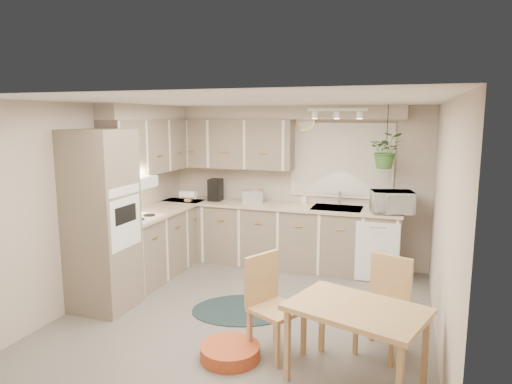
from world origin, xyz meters
TOP-DOWN VIEW (x-y plane):
  - floor at (0.00, 0.00)m, footprint 4.20×4.20m
  - ceiling at (0.00, 0.00)m, footprint 4.20×4.20m
  - wall_back at (0.00, 2.10)m, footprint 4.00×0.04m
  - wall_front at (0.00, -2.10)m, footprint 4.00×0.04m
  - wall_left at (-2.00, 0.00)m, footprint 0.04×4.20m
  - wall_right at (2.00, 0.00)m, footprint 0.04×4.20m
  - base_cab_left at (-1.70, 0.88)m, footprint 0.60×1.85m
  - base_cab_back at (-0.20, 1.80)m, footprint 3.60×0.60m
  - counter_left at (-1.69, 0.88)m, footprint 0.64×1.89m
  - counter_back at (-0.20, 1.79)m, footprint 3.64×0.64m
  - oven_stack at (-1.68, -0.38)m, footprint 0.65×0.65m
  - wall_oven_face at (-1.35, -0.38)m, footprint 0.02×0.56m
  - upper_cab_left at (-1.82, 1.00)m, footprint 0.35×2.00m
  - upper_cab_back at (-1.00, 1.93)m, footprint 2.00×0.35m
  - soffit_left at (-1.85, 1.00)m, footprint 0.30×2.00m
  - soffit_back at (-0.20, 1.95)m, footprint 3.60×0.30m
  - cooktop at (-1.68, 0.30)m, footprint 0.52×0.58m
  - range_hood at (-1.70, 0.30)m, footprint 0.40×0.60m
  - window_blinds at (0.70, 2.07)m, footprint 1.40×0.02m
  - window_frame at (0.70, 2.08)m, footprint 1.50×0.02m
  - sink at (0.70, 1.80)m, footprint 0.70×0.48m
  - dishwasher_front at (1.30, 1.49)m, footprint 0.58×0.02m
  - track_light_bar at (0.70, 1.55)m, footprint 0.80×0.04m
  - wall_clock at (0.15, 2.07)m, footprint 0.30×0.03m
  - dining_table at (1.31, -1.02)m, footprint 1.26×1.03m
  - chair_left at (0.54, -0.77)m, footprint 0.60×0.60m
  - chair_back at (1.48, -0.43)m, footprint 0.55×0.55m
  - braided_rug at (-0.10, 0.06)m, footprint 1.44×1.26m
  - pet_bed at (0.16, -0.99)m, footprint 0.57×0.57m
  - microwave at (1.46, 1.70)m, footprint 0.60×0.43m
  - soap_bottle at (0.19, 1.95)m, footprint 0.10×0.18m
  - hanging_plant at (1.35, 1.70)m, footprint 0.48×0.53m
  - coffee_maker at (-1.20, 1.80)m, footprint 0.21×0.25m
  - toaster at (-0.59, 1.82)m, footprint 0.34×0.25m
  - knife_block at (-0.52, 1.85)m, footprint 0.12×0.12m

SIDE VIEW (x-z plane):
  - floor at x=0.00m, z-range 0.00..0.00m
  - braided_rug at x=-0.10m, z-range 0.00..0.01m
  - pet_bed at x=0.16m, z-range 0.00..0.13m
  - dining_table at x=1.31m, z-range 0.00..0.68m
  - dishwasher_front at x=1.30m, z-range 0.01..0.84m
  - base_cab_left at x=-1.70m, z-range 0.00..0.90m
  - base_cab_back at x=-0.20m, z-range 0.00..0.90m
  - chair_back at x=1.48m, z-range 0.00..0.92m
  - chair_left at x=0.54m, z-range 0.00..0.95m
  - sink at x=0.70m, z-range 0.85..0.95m
  - counter_left at x=-1.69m, z-range 0.90..0.94m
  - counter_back at x=-0.20m, z-range 0.90..0.94m
  - cooktop at x=-1.68m, z-range 0.93..0.95m
  - soap_bottle at x=0.19m, z-range 0.94..1.02m
  - toaster at x=-0.59m, z-range 0.94..1.13m
  - knife_block at x=-0.52m, z-range 0.94..1.15m
  - oven_stack at x=-1.68m, z-range 0.00..2.10m
  - wall_oven_face at x=-1.35m, z-range 0.76..1.34m
  - coffee_maker at x=-1.20m, z-range 0.94..1.28m
  - microwave at x=1.46m, z-range 0.94..1.31m
  - wall_back at x=0.00m, z-range 0.00..2.40m
  - wall_front at x=0.00m, z-range 0.00..2.40m
  - wall_left at x=-2.00m, z-range 0.00..2.40m
  - wall_right at x=2.00m, z-range 0.00..2.40m
  - range_hood at x=-1.70m, z-range 1.33..1.47m
  - window_blinds at x=0.70m, z-range 1.10..2.10m
  - window_frame at x=0.70m, z-range 1.05..2.15m
  - hanging_plant at x=1.35m, z-range 1.55..1.93m
  - upper_cab_left at x=-1.82m, z-range 1.45..2.20m
  - upper_cab_back at x=-1.00m, z-range 1.45..2.20m
  - wall_clock at x=0.15m, z-range 2.03..2.33m
  - soffit_left at x=-1.85m, z-range 2.20..2.40m
  - soffit_back at x=-0.20m, z-range 2.20..2.40m
  - track_light_bar at x=0.70m, z-range 2.31..2.35m
  - ceiling at x=0.00m, z-range 2.40..2.40m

